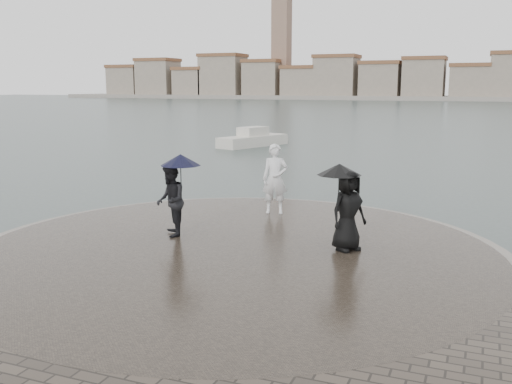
% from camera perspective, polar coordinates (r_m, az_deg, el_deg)
% --- Properties ---
extents(ground, '(400.00, 400.00, 0.00)m').
position_cam_1_polar(ground, '(10.34, -10.25, -12.53)').
color(ground, '#2B3835').
rests_on(ground, ground).
extents(kerb_ring, '(12.50, 12.50, 0.32)m').
position_cam_1_polar(kerb_ring, '(13.19, -2.13, -6.49)').
color(kerb_ring, gray).
rests_on(kerb_ring, ground).
extents(quay_tip, '(11.90, 11.90, 0.36)m').
position_cam_1_polar(quay_tip, '(13.18, -2.13, -6.40)').
color(quay_tip, '#2D261E').
rests_on(quay_tip, ground).
extents(statue, '(0.85, 0.68, 2.03)m').
position_cam_1_polar(statue, '(16.52, 1.92, 1.33)').
color(statue, white).
rests_on(statue, quay_tip).
extents(visitor_left, '(1.26, 1.14, 2.04)m').
position_cam_1_polar(visitor_left, '(14.10, -8.34, -0.01)').
color(visitor_left, black).
rests_on(visitor_left, quay_tip).
extents(visitor_right, '(1.25, 1.14, 1.95)m').
position_cam_1_polar(visitor_right, '(12.93, 9.00, -0.94)').
color(visitor_right, black).
rests_on(visitor_right, quay_tip).
extents(far_skyline, '(260.00, 20.00, 37.00)m').
position_cam_1_polar(far_skyline, '(169.10, 18.42, 10.58)').
color(far_skyline, gray).
rests_on(far_skyline, ground).
extents(boats, '(24.41, 23.34, 1.50)m').
position_cam_1_polar(boats, '(45.78, 16.12, 5.59)').
color(boats, beige).
rests_on(boats, ground).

